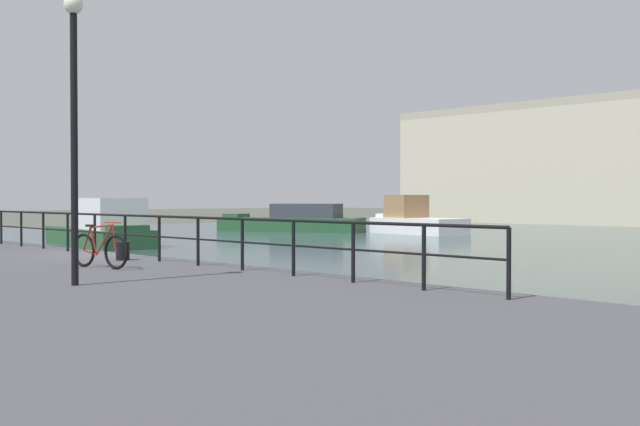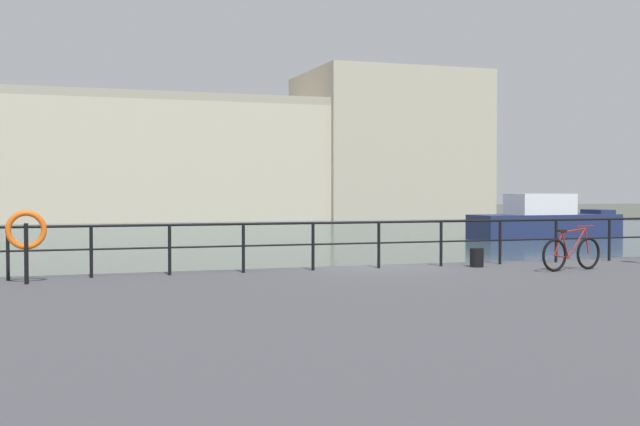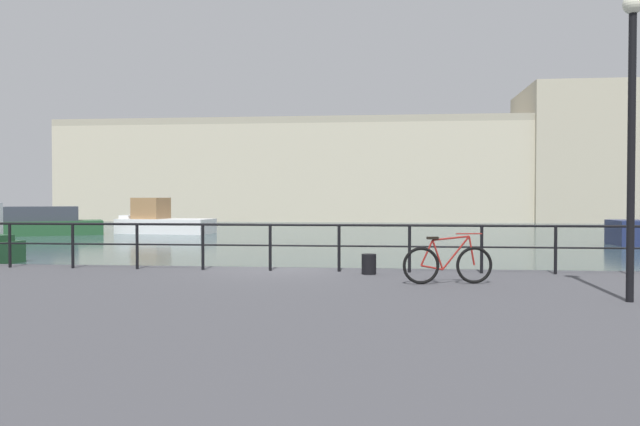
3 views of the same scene
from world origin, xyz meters
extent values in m
plane|color=#4C5147|center=(0.00, 0.00, 0.00)|extent=(240.00, 240.00, 0.00)
cube|color=#33474C|center=(0.00, 30.20, 0.01)|extent=(80.00, 60.00, 0.01)
cube|color=#47474C|center=(0.00, -6.50, 0.41)|extent=(56.00, 13.00, 0.81)
cube|color=#C1B79E|center=(0.00, 55.50, 5.03)|extent=(65.67, 12.27, 10.05)
cube|color=#B2A891|center=(24.76, 55.50, 6.95)|extent=(16.16, 13.50, 13.90)
cube|color=#A49C86|center=(0.00, 49.67, 10.40)|extent=(65.67, 0.60, 0.70)
cube|color=navy|center=(18.30, 19.77, 0.66)|extent=(8.32, 2.67, 1.30)
cube|color=silver|center=(17.99, 19.76, 1.87)|extent=(3.34, 2.13, 1.11)
cube|color=navy|center=(21.77, 19.84, 1.43)|extent=(1.03, 1.77, 0.24)
cylinder|color=black|center=(-8.01, -0.75, 1.34)|extent=(0.07, 0.07, 1.05)
cylinder|color=black|center=(-6.43, -0.75, 1.34)|extent=(0.07, 0.07, 1.05)
cylinder|color=black|center=(-4.85, -0.75, 1.34)|extent=(0.07, 0.07, 1.05)
cylinder|color=black|center=(-3.28, -0.75, 1.34)|extent=(0.07, 0.07, 1.05)
cylinder|color=black|center=(-1.70, -0.75, 1.34)|extent=(0.07, 0.07, 1.05)
cylinder|color=black|center=(-0.12, -0.75, 1.34)|extent=(0.07, 0.07, 1.05)
cylinder|color=black|center=(1.46, -0.75, 1.34)|extent=(0.07, 0.07, 1.05)
cylinder|color=black|center=(3.03, -0.75, 1.34)|extent=(0.07, 0.07, 1.05)
cylinder|color=black|center=(4.61, -0.75, 1.34)|extent=(0.07, 0.07, 1.05)
cylinder|color=black|center=(6.19, -0.75, 1.34)|extent=(0.07, 0.07, 1.05)
cylinder|color=black|center=(0.67, -0.75, 1.86)|extent=(23.66, 0.06, 0.06)
cylinder|color=black|center=(0.67, -0.75, 1.39)|extent=(23.66, 0.04, 0.04)
torus|color=black|center=(4.22, -2.52, 1.17)|extent=(0.72, 0.20, 0.72)
torus|color=black|center=(3.19, -2.72, 1.17)|extent=(0.72, 0.20, 0.72)
cylinder|color=maroon|center=(3.87, -2.59, 1.41)|extent=(0.54, 0.14, 0.66)
cylinder|color=maroon|center=(3.51, -2.66, 1.38)|extent=(0.24, 0.08, 0.58)
cylinder|color=maroon|center=(3.77, -2.61, 1.70)|extent=(0.72, 0.17, 0.11)
cylinder|color=maroon|center=(3.40, -2.68, 1.13)|extent=(0.43, 0.12, 0.12)
cylinder|color=maroon|center=(3.30, -2.70, 1.42)|extent=(0.26, 0.08, 0.51)
cylinder|color=maroon|center=(4.17, -2.53, 1.45)|extent=(0.14, 0.06, 0.57)
cube|color=black|center=(3.42, -2.67, 1.70)|extent=(0.23, 0.13, 0.05)
cylinder|color=maroon|center=(4.12, -2.54, 1.78)|extent=(0.51, 0.12, 0.02)
cylinder|color=black|center=(2.14, -1.20, 1.03)|extent=(0.32, 0.32, 0.44)
cylinder|color=black|center=(-7.66, -1.52, 1.39)|extent=(0.08, 0.08, 1.15)
torus|color=orange|center=(-7.66, -1.46, 1.83)|extent=(0.75, 0.11, 0.75)
camera|label=1|loc=(18.87, -10.54, 2.29)|focal=43.98mm
camera|label=2|loc=(-7.40, -17.85, 2.57)|focal=45.88mm
camera|label=3|loc=(2.58, -15.21, 2.48)|focal=36.15mm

